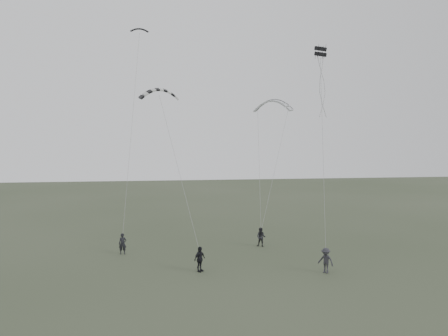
{
  "coord_description": "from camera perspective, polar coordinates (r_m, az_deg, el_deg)",
  "views": [
    {
      "loc": [
        -4.0,
        -31.92,
        9.92
      ],
      "look_at": [
        1.18,
        5.39,
        7.3
      ],
      "focal_mm": 35.0,
      "sensor_mm": 36.0,
      "label": 1
    }
  ],
  "objects": [
    {
      "name": "ground",
      "position": [
        33.67,
        -0.75,
        -13.16
      ],
      "size": [
        140.0,
        140.0,
        0.0
      ],
      "primitive_type": "plane",
      "color": "#37412B",
      "rests_on": "ground"
    },
    {
      "name": "flyer_left",
      "position": [
        38.69,
        -13.1,
        -9.62
      ],
      "size": [
        0.66,
        0.44,
        1.78
      ],
      "primitive_type": "imported",
      "rotation": [
        0.0,
        0.0,
        0.02
      ],
      "color": "black",
      "rests_on": "ground"
    },
    {
      "name": "kite_striped",
      "position": [
        38.8,
        -8.45,
        10.11
      ],
      "size": [
        3.56,
        1.73,
        1.49
      ],
      "primitive_type": null,
      "rotation": [
        0.27,
        0.0,
        0.17
      ],
      "color": "black",
      "rests_on": "flyer_center"
    },
    {
      "name": "kite_box",
      "position": [
        37.59,
        12.49,
        14.63
      ],
      "size": [
        1.04,
        1.09,
        0.88
      ],
      "primitive_type": null,
      "rotation": [
        0.23,
        0.0,
        0.52
      ],
      "color": "black",
      "rests_on": "flyer_far"
    },
    {
      "name": "flyer_right",
      "position": [
        40.37,
        4.86,
        -8.99
      ],
      "size": [
        1.06,
        0.98,
        1.74
      ],
      "primitive_type": "imported",
      "rotation": [
        0.0,
        0.0,
        -0.5
      ],
      "color": "black",
      "rests_on": "ground"
    },
    {
      "name": "flyer_center",
      "position": [
        33.04,
        -3.2,
        -11.8
      ],
      "size": [
        1.11,
        1.09,
        1.88
      ],
      "primitive_type": "imported",
      "rotation": [
        0.0,
        0.0,
        0.77
      ],
      "color": "black",
      "rests_on": "ground"
    },
    {
      "name": "flyer_far",
      "position": [
        33.55,
        13.14,
        -11.67
      ],
      "size": [
        1.32,
        1.35,
        1.86
      ],
      "primitive_type": "imported",
      "rotation": [
        0.0,
        0.0,
        -0.83
      ],
      "color": "#2C2B31",
      "rests_on": "ground"
    },
    {
      "name": "kite_dark_small",
      "position": [
        43.17,
        -10.99,
        17.41
      ],
      "size": [
        1.68,
        0.73,
        0.66
      ],
      "primitive_type": null,
      "rotation": [
        0.33,
        0.0,
        0.06
      ],
      "color": "black",
      "rests_on": "flyer_left"
    },
    {
      "name": "kite_pale_large",
      "position": [
        47.32,
        6.38,
        8.73
      ],
      "size": [
        4.25,
        3.32,
        1.86
      ],
      "primitive_type": null,
      "rotation": [
        0.18,
        0.0,
        -0.56
      ],
      "color": "#B8BBBE",
      "rests_on": "flyer_right"
    }
  ]
}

